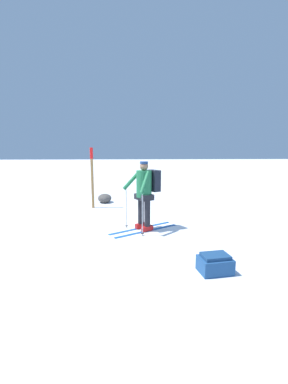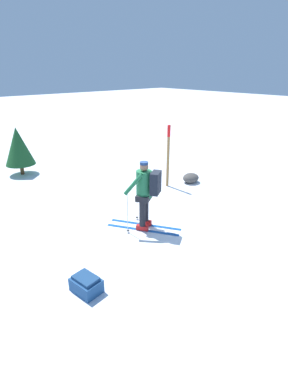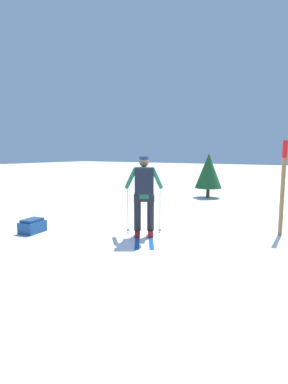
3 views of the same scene
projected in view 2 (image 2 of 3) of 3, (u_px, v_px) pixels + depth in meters
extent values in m
plane|color=white|center=(143.00, 214.00, 8.29)|extent=(80.00, 80.00, 0.00)
cube|color=#144C9E|center=(142.00, 230.00, 7.44)|extent=(1.05, 1.61, 0.01)
cube|color=red|center=(142.00, 228.00, 7.42)|extent=(0.25, 0.31, 0.12)
cylinder|color=black|center=(142.00, 212.00, 7.26)|extent=(0.15, 0.15, 0.72)
cube|color=#144C9E|center=(146.00, 225.00, 7.69)|extent=(1.05, 1.61, 0.01)
cube|color=red|center=(146.00, 222.00, 7.67)|extent=(0.25, 0.31, 0.12)
cylinder|color=black|center=(146.00, 208.00, 7.51)|extent=(0.15, 0.15, 0.72)
cube|color=black|center=(144.00, 197.00, 7.24)|extent=(0.54, 0.50, 0.14)
cylinder|color=#1E663D|center=(144.00, 184.00, 7.12)|extent=(0.38, 0.38, 0.65)
sphere|color=#8C664C|center=(144.00, 167.00, 6.95)|extent=(0.21, 0.21, 0.21)
cylinder|color=navy|center=(144.00, 163.00, 6.92)|extent=(0.20, 0.20, 0.06)
cube|color=black|center=(156.00, 183.00, 7.02)|extent=(0.43, 0.37, 0.53)
cylinder|color=#B2B7BC|center=(128.00, 213.00, 7.12)|extent=(0.02, 0.02, 1.09)
cylinder|color=black|center=(128.00, 230.00, 7.31)|extent=(0.07, 0.07, 0.01)
cylinder|color=#1E663D|center=(133.00, 184.00, 6.88)|extent=(0.46, 0.29, 0.51)
cylinder|color=#B2B7BC|center=(137.00, 201.00, 7.76)|extent=(0.02, 0.02, 1.09)
cylinder|color=black|center=(137.00, 217.00, 7.94)|extent=(0.07, 0.07, 0.01)
cylinder|color=#1E663D|center=(141.00, 177.00, 7.38)|extent=(0.09, 0.47, 0.51)
cube|color=navy|center=(86.00, 285.00, 5.36)|extent=(0.46, 0.57, 0.26)
cube|color=navy|center=(86.00, 278.00, 5.30)|extent=(0.37, 0.48, 0.06)
cylinder|color=olive|center=(168.00, 157.00, 9.84)|extent=(0.09, 0.09, 2.06)
cylinder|color=red|center=(169.00, 131.00, 9.51)|extent=(0.10, 0.10, 0.37)
ellipsoid|color=#474442|center=(191.00, 178.00, 10.48)|extent=(0.60, 0.51, 0.33)
cylinder|color=#4C331E|center=(22.00, 169.00, 11.28)|extent=(0.14, 0.14, 0.39)
cone|color=#194C23|center=(18.00, 146.00, 10.94)|extent=(1.07, 1.07, 1.39)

